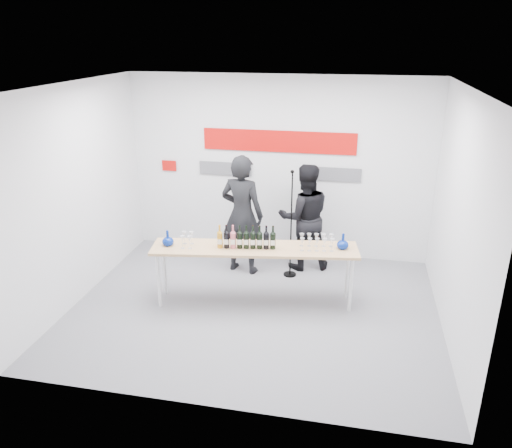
% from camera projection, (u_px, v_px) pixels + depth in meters
% --- Properties ---
extents(ground, '(5.00, 5.00, 0.00)m').
position_uv_depth(ground, '(254.00, 308.00, 6.94)').
color(ground, slate).
rests_on(ground, ground).
extents(back_wall, '(5.00, 0.04, 3.00)m').
position_uv_depth(back_wall, '(278.00, 168.00, 8.23)').
color(back_wall, silver).
rests_on(back_wall, ground).
extents(signage, '(3.38, 0.02, 0.79)m').
position_uv_depth(signage, '(275.00, 150.00, 8.11)').
color(signage, '#BA0B07').
rests_on(signage, back_wall).
extents(tasting_table, '(2.87, 0.99, 0.85)m').
position_uv_depth(tasting_table, '(255.00, 252.00, 6.84)').
color(tasting_table, tan).
rests_on(tasting_table, ground).
extents(wine_bottles, '(0.80, 0.20, 0.33)m').
position_uv_depth(wine_bottles, '(246.00, 237.00, 6.73)').
color(wine_bottles, '#BF7F19').
rests_on(wine_bottles, tasting_table).
extents(decanter_left, '(0.16, 0.16, 0.21)m').
position_uv_depth(decanter_left, '(168.00, 238.00, 6.85)').
color(decanter_left, navy).
rests_on(decanter_left, tasting_table).
extents(decanter_right, '(0.16, 0.16, 0.21)m').
position_uv_depth(decanter_right, '(343.00, 241.00, 6.74)').
color(decanter_right, navy).
rests_on(decanter_right, tasting_table).
extents(glasses_left, '(0.19, 0.24, 0.18)m').
position_uv_depth(glasses_left, '(187.00, 240.00, 6.83)').
color(glasses_left, silver).
rests_on(glasses_left, tasting_table).
extents(glasses_right, '(0.48, 0.28, 0.18)m').
position_uv_depth(glasses_right, '(317.00, 242.00, 6.75)').
color(glasses_right, silver).
rests_on(glasses_right, tasting_table).
extents(presenter_left, '(0.77, 0.58, 1.90)m').
position_uv_depth(presenter_left, '(242.00, 215.00, 7.73)').
color(presenter_left, black).
rests_on(presenter_left, ground).
extents(presenter_right, '(0.99, 0.87, 1.72)m').
position_uv_depth(presenter_right, '(304.00, 217.00, 7.88)').
color(presenter_right, black).
rests_on(presenter_right, ground).
extents(mic_stand, '(0.20, 0.20, 1.72)m').
position_uv_depth(mic_stand, '(291.00, 245.00, 7.71)').
color(mic_stand, black).
rests_on(mic_stand, ground).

